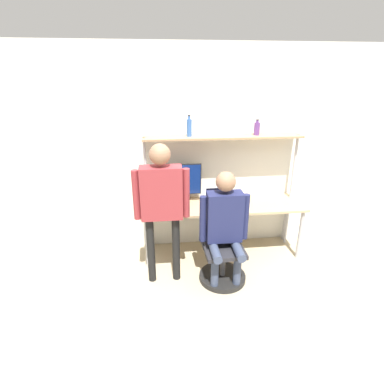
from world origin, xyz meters
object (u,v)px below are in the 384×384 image
monitor (180,182)px  cell_phone (240,207)px  person_standing (162,198)px  bottle_blue (189,127)px  person_seated (225,221)px  office_chair (222,258)px  laptop (218,202)px  bottle_purple (257,128)px

monitor → cell_phone: monitor is taller
person_standing → bottle_blue: bottle_blue is taller
cell_phone → bottle_blue: bearing=158.2°
monitor → person_seated: person_seated is taller
office_chair → bottle_blue: bottle_blue is taller
laptop → person_seated: size_ratio=0.24×
cell_phone → bottle_purple: size_ratio=0.76×
cell_phone → bottle_blue: size_ratio=0.57×
laptop → person_standing: bearing=-148.5°
person_standing → bottle_purple: (1.24, 0.67, 0.62)m
cell_phone → bottle_purple: 1.02m
person_seated → person_standing: size_ratio=0.81×
person_standing → bottle_purple: 1.53m
person_seated → office_chair: bearing=92.1°
cell_phone → person_standing: size_ratio=0.09×
bottle_blue → monitor: bearing=179.6°
person_standing → bottle_blue: size_ratio=6.30×
office_chair → bottle_purple: bottle_purple is taller
office_chair → bottle_blue: (-0.32, 0.71, 1.45)m
office_chair → cell_phone: bearing=55.3°
laptop → office_chair: (-0.02, -0.48, -0.52)m
person_standing → bottle_purple: bottle_purple is taller
laptop → monitor: bearing=154.6°
laptop → bottle_blue: (-0.34, 0.22, 0.92)m
person_seated → monitor: bearing=121.0°
laptop → office_chair: laptop is taller
bottle_purple → person_seated: bearing=-125.7°
bottle_blue → bottle_purple: 0.86m
cell_phone → office_chair: (-0.31, -0.45, -0.46)m
monitor → bottle_blue: (0.13, -0.00, 0.71)m
laptop → person_standing: person_standing is taller
person_standing → bottle_blue: 1.00m
bottle_blue → bottle_purple: bearing=-0.0°
person_seated → person_standing: (-0.70, 0.09, 0.27)m
office_chair → person_seated: size_ratio=0.66×
monitor → laptop: bearing=-25.4°
bottle_purple → monitor: bearing=179.9°
monitor → bottle_blue: bearing=-0.4°
laptop → office_chair: size_ratio=0.37×
person_standing → cell_phone: bearing=22.2°
cell_phone → bottle_blue: 1.20m
laptop → bottle_blue: bearing=147.0°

